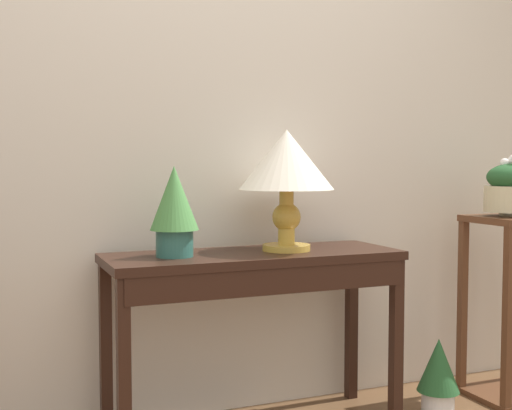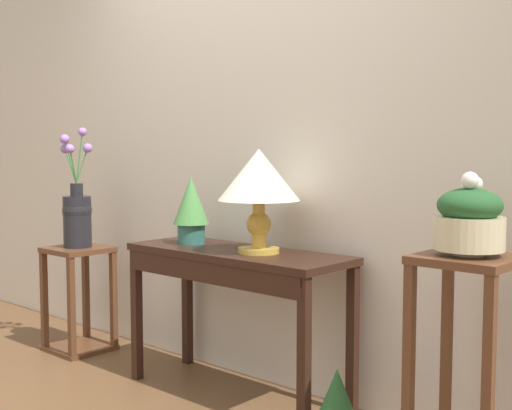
% 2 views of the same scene
% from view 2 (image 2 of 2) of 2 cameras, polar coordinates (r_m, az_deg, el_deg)
% --- Properties ---
extents(back_wall_with_art, '(9.00, 0.10, 2.80)m').
position_cam_2_polar(back_wall_with_art, '(3.56, 0.62, 7.60)').
color(back_wall_with_art, beige).
rests_on(back_wall_with_art, ground).
extents(console_table, '(1.19, 0.42, 0.73)m').
position_cam_2_polar(console_table, '(3.31, -1.93, -5.61)').
color(console_table, black).
rests_on(console_table, ground).
extents(table_lamp, '(0.39, 0.39, 0.49)m').
position_cam_2_polar(table_lamp, '(3.18, 0.23, 2.15)').
color(table_lamp, gold).
rests_on(table_lamp, console_table).
extents(potted_plant_on_console, '(0.19, 0.19, 0.35)m').
position_cam_2_polar(potted_plant_on_console, '(3.52, -5.49, -0.18)').
color(potted_plant_on_console, '#2D665B').
rests_on(potted_plant_on_console, console_table).
extents(pedestal_stand_left, '(0.34, 0.34, 0.63)m').
position_cam_2_polar(pedestal_stand_left, '(4.27, -14.66, -7.66)').
color(pedestal_stand_left, '#56331E').
rests_on(pedestal_stand_left, ground).
extents(flower_vase_tall_left, '(0.21, 0.18, 0.71)m').
position_cam_2_polar(flower_vase_tall_left, '(4.19, -14.82, -0.60)').
color(flower_vase_tall_left, black).
rests_on(flower_vase_tall_left, pedestal_stand_left).
extents(pedestal_stand_right, '(0.34, 0.34, 0.85)m').
position_cam_2_polar(pedestal_stand_right, '(2.62, 17.20, -13.26)').
color(pedestal_stand_right, '#56331E').
rests_on(pedestal_stand_right, ground).
extents(planter_bowl_wide_right, '(0.25, 0.25, 0.30)m').
position_cam_2_polar(planter_bowl_wide_right, '(2.50, 17.51, -1.17)').
color(planter_bowl_wide_right, beige).
rests_on(planter_bowl_wide_right, pedestal_stand_right).
extents(potted_plant_floor, '(0.18, 0.18, 0.36)m').
position_cam_2_polar(potted_plant_floor, '(2.82, 6.81, -16.55)').
color(potted_plant_floor, silver).
rests_on(potted_plant_floor, ground).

